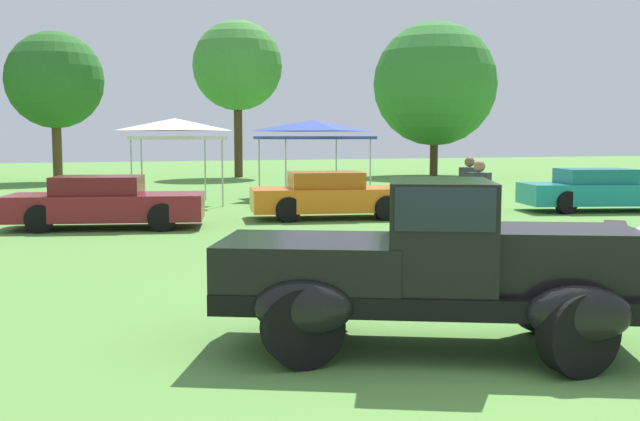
{
  "coord_description": "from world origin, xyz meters",
  "views": [
    {
      "loc": [
        -3.85,
        -5.99,
        2.12
      ],
      "look_at": [
        -0.33,
        3.07,
        1.16
      ],
      "focal_mm": 41.68,
      "sensor_mm": 36.0,
      "label": 1
    }
  ],
  "objects_px": {
    "show_car_teal": "(600,190)",
    "canopy_tent_right_field": "(313,128)",
    "feature_pickup_truck": "(432,264)",
    "spectator_between_cars": "(479,202)",
    "canopy_tent_center_field": "(175,128)",
    "spectator_near_truck": "(469,192)",
    "show_car_orange": "(331,196)",
    "show_car_burgundy": "(105,203)"
  },
  "relations": [
    {
      "from": "feature_pickup_truck",
      "to": "show_car_teal",
      "type": "bearing_deg",
      "value": 42.42
    },
    {
      "from": "show_car_burgundy",
      "to": "spectator_between_cars",
      "type": "xyz_separation_m",
      "value": [
        6.27,
        -5.99,
        0.31
      ]
    },
    {
      "from": "feature_pickup_truck",
      "to": "canopy_tent_center_field",
      "type": "height_order",
      "value": "canopy_tent_center_field"
    },
    {
      "from": "canopy_tent_center_field",
      "to": "canopy_tent_right_field",
      "type": "distance_m",
      "value": 4.97
    },
    {
      "from": "spectator_near_truck",
      "to": "canopy_tent_center_field",
      "type": "distance_m",
      "value": 10.66
    },
    {
      "from": "show_car_orange",
      "to": "canopy_tent_center_field",
      "type": "distance_m",
      "value": 6.54
    },
    {
      "from": "feature_pickup_truck",
      "to": "show_car_teal",
      "type": "height_order",
      "value": "feature_pickup_truck"
    },
    {
      "from": "feature_pickup_truck",
      "to": "show_car_burgundy",
      "type": "height_order",
      "value": "feature_pickup_truck"
    },
    {
      "from": "show_car_burgundy",
      "to": "spectator_between_cars",
      "type": "bearing_deg",
      "value": -43.7
    },
    {
      "from": "show_car_burgundy",
      "to": "canopy_tent_right_field",
      "type": "relative_size",
      "value": 1.42
    },
    {
      "from": "canopy_tent_center_field",
      "to": "canopy_tent_right_field",
      "type": "bearing_deg",
      "value": 8.88
    },
    {
      "from": "show_car_teal",
      "to": "spectator_between_cars",
      "type": "height_order",
      "value": "spectator_between_cars"
    },
    {
      "from": "show_car_teal",
      "to": "canopy_tent_right_field",
      "type": "relative_size",
      "value": 1.41
    },
    {
      "from": "spectator_between_cars",
      "to": "canopy_tent_center_field",
      "type": "relative_size",
      "value": 0.62
    },
    {
      "from": "show_car_teal",
      "to": "canopy_tent_center_field",
      "type": "height_order",
      "value": "canopy_tent_center_field"
    },
    {
      "from": "canopy_tent_center_field",
      "to": "feature_pickup_truck",
      "type": "bearing_deg",
      "value": -91.83
    },
    {
      "from": "canopy_tent_right_field",
      "to": "canopy_tent_center_field",
      "type": "bearing_deg",
      "value": -171.12
    },
    {
      "from": "spectator_near_truck",
      "to": "canopy_tent_right_field",
      "type": "bearing_deg",
      "value": 89.03
    },
    {
      "from": "show_car_orange",
      "to": "canopy_tent_right_field",
      "type": "distance_m",
      "value": 6.77
    },
    {
      "from": "show_car_teal",
      "to": "canopy_tent_right_field",
      "type": "height_order",
      "value": "canopy_tent_right_field"
    },
    {
      "from": "spectator_between_cars",
      "to": "canopy_tent_center_field",
      "type": "distance_m",
      "value": 12.18
    },
    {
      "from": "show_car_burgundy",
      "to": "spectator_near_truck",
      "type": "xyz_separation_m",
      "value": [
        7.4,
        -3.87,
        0.31
      ]
    },
    {
      "from": "show_car_burgundy",
      "to": "canopy_tent_right_field",
      "type": "distance_m",
      "value": 10.03
    },
    {
      "from": "spectator_near_truck",
      "to": "canopy_tent_center_field",
      "type": "xyz_separation_m",
      "value": [
        -4.74,
        9.43,
        1.51
      ]
    },
    {
      "from": "canopy_tent_center_field",
      "to": "canopy_tent_right_field",
      "type": "height_order",
      "value": "same"
    },
    {
      "from": "feature_pickup_truck",
      "to": "show_car_teal",
      "type": "relative_size",
      "value": 0.92
    },
    {
      "from": "canopy_tent_center_field",
      "to": "show_car_orange",
      "type": "bearing_deg",
      "value": -60.87
    },
    {
      "from": "show_car_teal",
      "to": "canopy_tent_right_field",
      "type": "distance_m",
      "value": 9.64
    },
    {
      "from": "spectator_near_truck",
      "to": "show_car_orange",
      "type": "bearing_deg",
      "value": 113.15
    },
    {
      "from": "show_car_teal",
      "to": "canopy_tent_center_field",
      "type": "xyz_separation_m",
      "value": [
        -10.98,
        6.5,
        1.82
      ]
    },
    {
      "from": "show_car_burgundy",
      "to": "show_car_orange",
      "type": "xyz_separation_m",
      "value": [
        5.72,
        0.07,
        -0.0
      ]
    },
    {
      "from": "canopy_tent_right_field",
      "to": "spectator_near_truck",
      "type": "bearing_deg",
      "value": -90.97
    },
    {
      "from": "feature_pickup_truck",
      "to": "spectator_near_truck",
      "type": "xyz_separation_m",
      "value": [
        5.28,
        7.61,
        0.05
      ]
    },
    {
      "from": "feature_pickup_truck",
      "to": "show_car_teal",
      "type": "distance_m",
      "value": 15.62
    },
    {
      "from": "feature_pickup_truck",
      "to": "canopy_tent_center_field",
      "type": "relative_size",
      "value": 1.6
    },
    {
      "from": "show_car_orange",
      "to": "spectator_between_cars",
      "type": "height_order",
      "value": "spectator_between_cars"
    },
    {
      "from": "show_car_teal",
      "to": "canopy_tent_right_field",
      "type": "xyz_separation_m",
      "value": [
        -6.07,
        7.27,
        1.82
      ]
    },
    {
      "from": "show_car_teal",
      "to": "spectator_near_truck",
      "type": "height_order",
      "value": "spectator_near_truck"
    },
    {
      "from": "show_car_burgundy",
      "to": "show_car_orange",
      "type": "relative_size",
      "value": 1.06
    },
    {
      "from": "spectator_between_cars",
      "to": "canopy_tent_right_field",
      "type": "relative_size",
      "value": 0.51
    },
    {
      "from": "canopy_tent_right_field",
      "to": "feature_pickup_truck",
      "type": "bearing_deg",
      "value": -107.04
    },
    {
      "from": "show_car_teal",
      "to": "feature_pickup_truck",
      "type": "bearing_deg",
      "value": -137.58
    }
  ]
}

